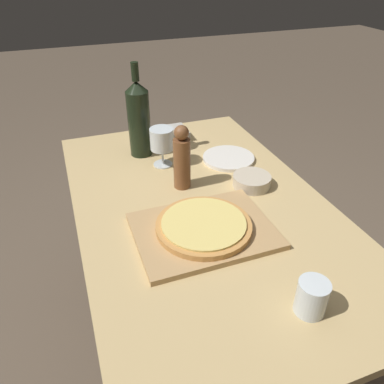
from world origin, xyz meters
TOP-DOWN VIEW (x-y plane):
  - ground_plane at (0.00, 0.00)m, footprint 12.00×12.00m
  - dining_table at (0.00, 0.00)m, footprint 0.80×1.31m
  - cutting_board at (-0.05, -0.14)m, footprint 0.40×0.30m
  - pizza at (-0.05, -0.14)m, footprint 0.28×0.28m
  - wine_bottle at (-0.10, 0.42)m, footprint 0.09×0.09m
  - pepper_mill at (-0.03, 0.13)m, footprint 0.06×0.06m
  - wine_glass at (-0.05, 0.30)m, footprint 0.09×0.09m
  - small_bowl at (0.20, 0.05)m, footprint 0.13×0.13m
  - drinking_tumbler at (0.08, -0.48)m, footprint 0.07×0.07m
  - dinner_plate at (0.21, 0.25)m, footprint 0.20×0.20m
  - food_container at (0.03, 0.52)m, footprint 0.18×0.12m

SIDE VIEW (x-z plane):
  - ground_plane at x=0.00m, z-range 0.00..0.00m
  - dining_table at x=0.00m, z-range 0.26..0.98m
  - dinner_plate at x=0.21m, z-range 0.72..0.74m
  - cutting_board at x=-0.05m, z-range 0.72..0.74m
  - food_container at x=0.03m, z-range 0.72..0.76m
  - small_bowl at x=0.20m, z-range 0.72..0.76m
  - pizza at x=-0.05m, z-range 0.74..0.76m
  - drinking_tumbler at x=0.08m, z-range 0.72..0.81m
  - wine_glass at x=-0.05m, z-range 0.75..0.90m
  - pepper_mill at x=-0.03m, z-range 0.72..0.95m
  - wine_bottle at x=-0.10m, z-range 0.69..1.06m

